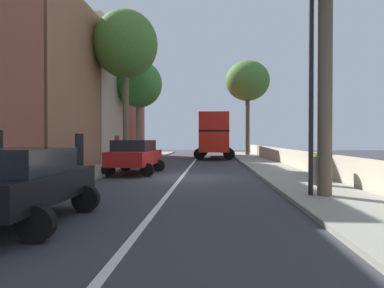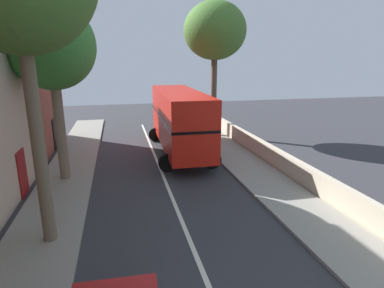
# 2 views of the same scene
# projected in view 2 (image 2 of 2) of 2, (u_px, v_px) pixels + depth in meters

# --- Properties ---
(double_decker_bus) EXTENTS (3.72, 10.22, 4.06)m
(double_decker_bus) POSITION_uv_depth(u_px,v_px,m) (179.00, 118.00, 20.22)
(double_decker_bus) COLOR red
(double_decker_bus) RESTS_ON ground
(street_tree_right_1) EXTENTS (4.70, 4.70, 10.12)m
(street_tree_right_1) POSITION_uv_depth(u_px,v_px,m) (215.00, 31.00, 23.36)
(street_tree_right_1) COLOR brown
(street_tree_right_1) RESTS_ON sidewalk_right
(street_tree_left_4) EXTENTS (4.05, 4.05, 8.54)m
(street_tree_left_4) POSITION_uv_depth(u_px,v_px,m) (51.00, 47.00, 14.42)
(street_tree_left_4) COLOR #7A6B56
(street_tree_left_4) RESTS_ON sidewalk_left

